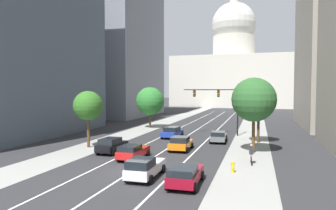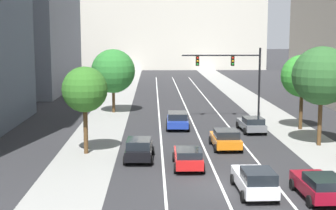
# 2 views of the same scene
# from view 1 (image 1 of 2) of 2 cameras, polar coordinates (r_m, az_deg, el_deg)

# --- Properties ---
(ground_plane) EXTENTS (400.00, 400.00, 0.00)m
(ground_plane) POSITION_cam_1_polar(r_m,az_deg,el_deg) (62.99, 7.75, -3.07)
(ground_plane) COLOR #2B2B2D
(sidewalk_left) EXTENTS (4.34, 130.00, 0.01)m
(sidewalk_left) POSITION_cam_1_polar(r_m,az_deg,el_deg) (60.06, -1.10, -3.33)
(sidewalk_left) COLOR gray
(sidewalk_left) RESTS_ON ground
(sidewalk_right) EXTENTS (4.34, 130.00, 0.01)m
(sidewalk_right) POSITION_cam_1_polar(r_m,az_deg,el_deg) (57.32, 15.52, -3.72)
(sidewalk_right) COLOR gray
(sidewalk_right) RESTS_ON ground
(lane_stripe_left) EXTENTS (0.16, 90.00, 0.01)m
(lane_stripe_left) POSITION_cam_1_polar(r_m,az_deg,el_deg) (49.03, 1.38, -4.69)
(lane_stripe_left) COLOR white
(lane_stripe_left) RESTS_ON ground
(lane_stripe_center) EXTENTS (0.16, 90.00, 0.01)m
(lane_stripe_center) POSITION_cam_1_polar(r_m,az_deg,el_deg) (48.31, 5.07, -4.81)
(lane_stripe_center) COLOR white
(lane_stripe_center) RESTS_ON ground
(lane_stripe_right) EXTENTS (0.16, 90.00, 0.01)m
(lane_stripe_right) POSITION_cam_1_polar(r_m,az_deg,el_deg) (47.79, 8.85, -4.92)
(lane_stripe_right) COLOR white
(lane_stripe_right) RESTS_ON ground
(office_tower_far_left) EXTENTS (22.04, 27.44, 40.55)m
(office_tower_far_left) POSITION_cam_1_polar(r_m,az_deg,el_deg) (81.01, -11.06, 12.61)
(office_tower_far_left) COLOR gray
(office_tower_far_left) RESTS_ON ground
(capitol_building) EXTENTS (45.60, 23.26, 41.56)m
(capitol_building) POSITION_cam_1_polar(r_m,az_deg,el_deg) (122.89, 12.06, 6.50)
(capitol_building) COLOR beige
(capitol_building) RESTS_ON ground
(car_black) EXTENTS (2.06, 4.08, 1.54)m
(car_black) POSITION_cam_1_polar(r_m,az_deg,el_deg) (31.83, -10.46, -7.33)
(car_black) COLOR black
(car_black) RESTS_ON ground
(car_white) EXTENTS (2.01, 4.49, 1.57)m
(car_white) POSITION_cam_1_polar(r_m,az_deg,el_deg) (22.59, -4.38, -11.49)
(car_white) COLOR silver
(car_white) RESTS_ON ground
(car_gray) EXTENTS (2.11, 4.43, 1.38)m
(car_gray) POSITION_cam_1_polar(r_m,az_deg,el_deg) (38.19, 9.38, -5.77)
(car_gray) COLOR slate
(car_gray) RESTS_ON ground
(car_orange) EXTENTS (2.15, 4.13, 1.49)m
(car_orange) POSITION_cam_1_polar(r_m,az_deg,el_deg) (32.67, 2.38, -7.10)
(car_orange) COLOR orange
(car_orange) RESTS_ON ground
(car_blue) EXTENTS (2.24, 4.57, 1.49)m
(car_blue) POSITION_cam_1_polar(r_m,az_deg,el_deg) (41.25, 0.79, -5.02)
(car_blue) COLOR #1E389E
(car_blue) RESTS_ON ground
(car_crimson) EXTENTS (2.10, 4.22, 1.43)m
(car_crimson) POSITION_cam_1_polar(r_m,az_deg,el_deg) (20.87, 3.19, -12.79)
(car_crimson) COLOR maroon
(car_crimson) RESTS_ON ground
(car_red) EXTENTS (1.97, 4.25, 1.40)m
(car_red) POSITION_cam_1_polar(r_m,az_deg,el_deg) (28.67, -6.57, -8.56)
(car_red) COLOR red
(car_red) RESTS_ON ground
(traffic_signal_mast) EXTENTS (7.80, 0.39, 7.18)m
(traffic_signal_mast) POSITION_cam_1_polar(r_m,az_deg,el_deg) (43.86, 9.78, 0.96)
(traffic_signal_mast) COLOR black
(traffic_signal_mast) RESTS_ON ground
(fire_hydrant) EXTENTS (0.26, 0.35, 0.91)m
(fire_hydrant) POSITION_cam_1_polar(r_m,az_deg,el_deg) (24.58, 11.98, -11.17)
(fire_hydrant) COLOR yellow
(fire_hydrant) RESTS_ON ground
(cyclist) EXTENTS (0.38, 1.70, 1.72)m
(cyclist) POSITION_cam_1_polar(r_m,az_deg,el_deg) (27.64, 15.24, -8.83)
(cyclist) COLOR black
(cyclist) RESTS_ON ground
(street_tree_mid_right) EXTENTS (4.48, 4.48, 7.65)m
(street_tree_mid_right) POSITION_cam_1_polar(r_m,az_deg,el_deg) (32.12, 15.68, 0.94)
(street_tree_mid_right) COLOR #51381E
(street_tree_mid_right) RESTS_ON ground
(street_tree_mid_left) EXTENTS (4.77, 4.77, 6.91)m
(street_tree_mid_left) POSITION_cam_1_polar(r_m,az_deg,el_deg) (51.86, -3.38, 0.71)
(street_tree_mid_left) COLOR #51381E
(street_tree_mid_left) RESTS_ON ground
(street_tree_far_right) EXTENTS (3.79, 3.79, 6.72)m
(street_tree_far_right) POSITION_cam_1_polar(r_m,az_deg,el_deg) (38.65, 16.52, 0.34)
(street_tree_far_right) COLOR #51381E
(street_tree_far_right) RESTS_ON ground
(street_tree_near_left) EXTENTS (3.26, 3.26, 6.30)m
(street_tree_near_left) POSITION_cam_1_polar(r_m,az_deg,el_deg) (35.07, -14.65, -0.15)
(street_tree_near_left) COLOR #51381E
(street_tree_near_left) RESTS_ON ground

